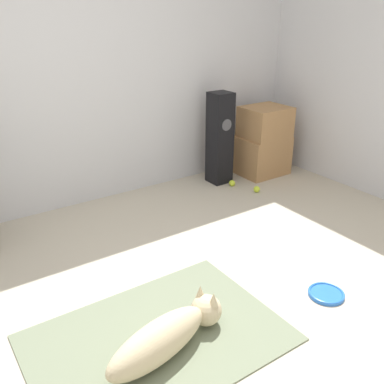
# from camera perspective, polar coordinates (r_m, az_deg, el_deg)

# --- Properties ---
(ground_plane) EXTENTS (12.00, 12.00, 0.00)m
(ground_plane) POSITION_cam_1_polar(r_m,az_deg,el_deg) (2.69, 0.84, -17.35)
(ground_plane) COLOR #BCB29E
(wall_back) EXTENTS (8.00, 0.06, 2.55)m
(wall_back) POSITION_cam_1_polar(r_m,az_deg,el_deg) (3.97, -17.43, 15.47)
(wall_back) COLOR silver
(wall_back) RESTS_ON ground_plane
(area_rug) EXTENTS (1.43, 1.00, 0.01)m
(area_rug) POSITION_cam_1_polar(r_m,az_deg,el_deg) (2.62, -4.60, -18.82)
(area_rug) COLOR slate
(area_rug) RESTS_ON ground_plane
(dog) EXTENTS (1.02, 0.35, 0.24)m
(dog) POSITION_cam_1_polar(r_m,az_deg,el_deg) (2.44, -3.33, -18.58)
(dog) COLOR beige
(dog) RESTS_ON area_rug
(frisbee) EXTENTS (0.24, 0.24, 0.03)m
(frisbee) POSITION_cam_1_polar(r_m,az_deg,el_deg) (3.05, 17.47, -12.80)
(frisbee) COLOR blue
(frisbee) RESTS_ON ground_plane
(cardboard_box_lower) EXTENTS (0.53, 0.46, 0.43)m
(cardboard_box_lower) POSITION_cam_1_polar(r_m,az_deg,el_deg) (4.93, 9.21, 4.93)
(cardboard_box_lower) COLOR #A87A4C
(cardboard_box_lower) RESTS_ON ground_plane
(cardboard_box_upper) EXTENTS (0.49, 0.42, 0.33)m
(cardboard_box_upper) POSITION_cam_1_polar(r_m,az_deg,el_deg) (4.81, 9.74, 9.18)
(cardboard_box_upper) COLOR #A87A4C
(cardboard_box_upper) RESTS_ON cardboard_box_lower
(floor_speaker) EXTENTS (0.22, 0.22, 0.97)m
(floor_speaker) POSITION_cam_1_polar(r_m,az_deg,el_deg) (4.54, 3.72, 7.12)
(floor_speaker) COLOR black
(floor_speaker) RESTS_ON ground_plane
(tennis_ball_by_boxes) EXTENTS (0.07, 0.07, 0.07)m
(tennis_ball_by_boxes) POSITION_cam_1_polar(r_m,az_deg,el_deg) (4.57, 5.37, 1.19)
(tennis_ball_by_boxes) COLOR #C6E033
(tennis_ball_by_boxes) RESTS_ON ground_plane
(tennis_ball_near_speaker) EXTENTS (0.07, 0.07, 0.07)m
(tennis_ball_near_speaker) POSITION_cam_1_polar(r_m,az_deg,el_deg) (4.45, 8.62, 0.37)
(tennis_ball_near_speaker) COLOR #C6E033
(tennis_ball_near_speaker) RESTS_ON ground_plane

